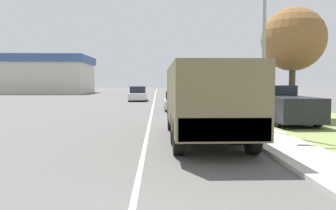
{
  "coord_description": "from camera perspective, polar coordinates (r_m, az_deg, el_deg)",
  "views": [
    {
      "loc": [
        0.43,
        -2.94,
        2.1
      ],
      "look_at": [
        0.84,
        10.33,
        1.18
      ],
      "focal_mm": 35.0,
      "sensor_mm": 36.0,
      "label": 1
    }
  ],
  "objects": [
    {
      "name": "car_nearest_ahead",
      "position": [
        24.98,
        1.43,
        0.64
      ],
      "size": [
        1.78,
        4.44,
        1.42
      ],
      "color": "#B7BABF",
      "rests_on": "ground"
    },
    {
      "name": "building_distant",
      "position": [
        67.81,
        -21.27,
        4.97
      ],
      "size": [
        18.76,
        13.55,
        7.11
      ],
      "color": "beige",
      "rests_on": "ground"
    },
    {
      "name": "pickup_truck",
      "position": [
        18.22,
        19.08,
        0.07
      ],
      "size": [
        2.1,
        5.62,
        1.91
      ],
      "color": "black",
      "rests_on": "grass_strip_right"
    },
    {
      "name": "lane_centre_stripe",
      "position": [
        42.99,
        -2.35,
        1.17
      ],
      "size": [
        0.12,
        120.0,
        0.0
      ],
      "color": "silver",
      "rests_on": "ground"
    },
    {
      "name": "tree_mid_right",
      "position": [
        20.75,
        20.96,
        10.6
      ],
      "size": [
        3.69,
        3.69,
        6.44
      ],
      "color": "#4C3D2D",
      "rests_on": "grass_strip_right"
    },
    {
      "name": "grass_strip_right",
      "position": [
        43.82,
        9.37,
        1.18
      ],
      "size": [
        7.0,
        120.0,
        0.02
      ],
      "color": "olive",
      "rests_on": "ground"
    },
    {
      "name": "military_truck",
      "position": [
        11.87,
        6.34,
        1.38
      ],
      "size": [
        2.48,
        7.45,
        2.7
      ],
      "color": "#545B3D",
      "rests_on": "ground"
    },
    {
      "name": "sidewalk_right",
      "position": [
        43.18,
        3.63,
        1.26
      ],
      "size": [
        1.8,
        120.0,
        0.12
      ],
      "color": "beige",
      "rests_on": "ground"
    },
    {
      "name": "utility_box",
      "position": [
        16.87,
        18.25,
        -2.12
      ],
      "size": [
        0.55,
        0.45,
        0.7
      ],
      "color": "#3D7042",
      "rests_on": "grass_strip_right"
    },
    {
      "name": "ground_plane",
      "position": [
        42.99,
        -2.35,
        1.17
      ],
      "size": [
        180.0,
        180.0,
        0.0
      ],
      "primitive_type": "plane",
      "color": "#565451"
    },
    {
      "name": "lamp_post",
      "position": [
        14.13,
        15.62,
        13.32
      ],
      "size": [
        1.69,
        0.24,
        7.27
      ],
      "color": "gray",
      "rests_on": "sidewalk_right"
    },
    {
      "name": "car_second_ahead",
      "position": [
        37.27,
        -5.25,
        1.86
      ],
      "size": [
        1.95,
        4.57,
        1.64
      ],
      "color": "silver",
      "rests_on": "ground"
    }
  ]
}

